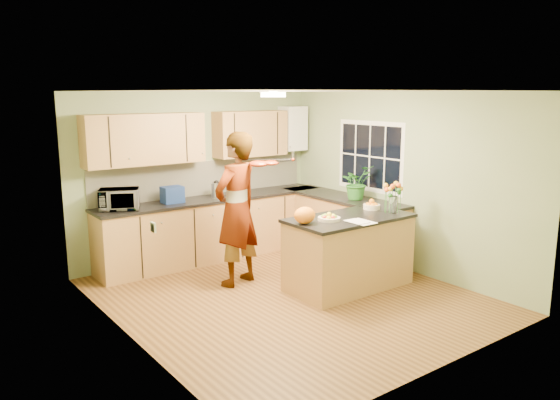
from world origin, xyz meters
TOP-DOWN VIEW (x-y plane):
  - floor at (0.00, 0.00)m, footprint 4.50×4.50m
  - ceiling at (0.00, 0.00)m, footprint 4.00×4.50m
  - wall_back at (0.00, 2.25)m, footprint 4.00×0.02m
  - wall_front at (0.00, -2.25)m, footprint 4.00×0.02m
  - wall_left at (-2.00, 0.00)m, footprint 0.02×4.50m
  - wall_right at (2.00, 0.00)m, footprint 0.02×4.50m
  - back_counter at (0.10, 1.95)m, footprint 3.64×0.62m
  - right_counter at (1.70, 0.85)m, footprint 0.62×2.24m
  - splashback at (0.10, 2.23)m, footprint 3.60×0.02m
  - upper_cabinets at (-0.18, 2.08)m, footprint 3.20×0.34m
  - boiler at (1.70, 2.09)m, footprint 0.40×0.30m
  - window_right at (1.99, 0.60)m, footprint 0.01×1.30m
  - light_switch at (-1.99, -0.60)m, footprint 0.02×0.09m
  - ceiling_lamp at (0.00, 0.30)m, footprint 0.30×0.30m
  - peninsula_island at (0.84, -0.20)m, footprint 1.63×0.84m
  - fruit_dish at (0.49, -0.20)m, footprint 0.28×0.28m
  - orange_bowl at (1.39, -0.05)m, footprint 0.23×0.23m
  - flower_vase at (1.44, -0.38)m, footprint 0.27×0.27m
  - orange_bag at (0.14, -0.15)m, footprint 0.34×0.32m
  - papers at (0.74, -0.50)m, footprint 0.25×0.34m
  - violinist at (-0.24, 0.78)m, footprint 0.84×0.67m
  - violin at (-0.04, 0.56)m, footprint 0.63×0.55m
  - microwave at (-1.36, 1.95)m, footprint 0.61×0.53m
  - blue_box at (-0.58, 1.95)m, footprint 0.29×0.22m
  - kettle at (0.12, 1.91)m, footprint 0.16×0.16m
  - jar_cream at (0.55, 2.00)m, footprint 0.10×0.10m
  - jar_white at (0.61, 1.91)m, footprint 0.11×0.11m
  - potted_plant at (1.70, 0.57)m, footprint 0.47×0.41m

SIDE VIEW (x-z plane):
  - floor at x=0.00m, z-range 0.00..0.00m
  - peninsula_island at x=0.84m, z-range 0.00..0.94m
  - back_counter at x=0.10m, z-range 0.00..0.94m
  - right_counter at x=1.70m, z-range 0.00..0.94m
  - papers at x=0.74m, z-range 0.94..0.95m
  - fruit_dish at x=0.49m, z-range 0.93..1.03m
  - orange_bowl at x=1.39m, z-range 0.93..1.06m
  - violinist at x=-0.24m, z-range 0.00..2.00m
  - jar_white at x=0.61m, z-range 0.94..1.10m
  - jar_cream at x=0.55m, z-range 0.94..1.10m
  - orange_bag at x=0.14m, z-range 0.94..1.14m
  - blue_box at x=-0.58m, z-range 0.94..1.17m
  - kettle at x=0.12m, z-range 0.91..1.21m
  - microwave at x=-1.36m, z-range 0.94..1.22m
  - potted_plant at x=1.70m, z-range 0.94..1.44m
  - splashback at x=0.10m, z-range 0.94..1.46m
  - wall_back at x=0.00m, z-range 0.00..2.50m
  - wall_front at x=0.00m, z-range 0.00..2.50m
  - wall_left at x=-2.00m, z-range 0.00..2.50m
  - wall_right at x=2.00m, z-range 0.00..2.50m
  - flower_vase at x=1.44m, z-range 1.02..1.51m
  - light_switch at x=-1.99m, z-range 1.26..1.34m
  - window_right at x=1.99m, z-range 1.02..2.08m
  - violin at x=-0.04m, z-range 1.52..1.68m
  - upper_cabinets at x=-0.18m, z-range 1.50..2.20m
  - boiler at x=1.70m, z-range 1.47..2.33m
  - ceiling_lamp at x=0.00m, z-range 2.43..2.50m
  - ceiling at x=0.00m, z-range 2.49..2.51m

